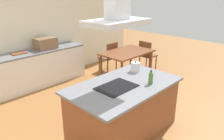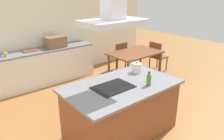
# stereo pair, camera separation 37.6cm
# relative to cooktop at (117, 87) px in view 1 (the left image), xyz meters

# --- Properties ---
(ground) EXTENTS (16.00, 16.00, 0.00)m
(ground) POSITION_rel_cooktop_xyz_m (0.18, 1.50, -0.91)
(ground) COLOR #936033
(wall_back) EXTENTS (7.20, 0.10, 2.70)m
(wall_back) POSITION_rel_cooktop_xyz_m (0.18, 3.25, 0.44)
(wall_back) COLOR silver
(wall_back) RESTS_ON ground
(kitchen_island) EXTENTS (1.85, 1.10, 0.90)m
(kitchen_island) POSITION_rel_cooktop_xyz_m (0.18, 0.00, -0.45)
(kitchen_island) COLOR brown
(kitchen_island) RESTS_ON ground
(cooktop) EXTENTS (0.60, 0.44, 0.01)m
(cooktop) POSITION_rel_cooktop_xyz_m (0.00, 0.00, 0.00)
(cooktop) COLOR black
(cooktop) RESTS_ON kitchen_island
(tea_kettle) EXTENTS (0.22, 0.17, 0.20)m
(tea_kettle) POSITION_rel_cooktop_xyz_m (0.75, 0.23, 0.08)
(tea_kettle) COLOR silver
(tea_kettle) RESTS_ON kitchen_island
(olive_oil_bottle) EXTENTS (0.07, 0.07, 0.23)m
(olive_oil_bottle) POSITION_rel_cooktop_xyz_m (0.48, -0.29, 0.09)
(olive_oil_bottle) COLOR #47722D
(olive_oil_bottle) RESTS_ON kitchen_island
(back_counter) EXTENTS (2.74, 0.62, 0.90)m
(back_counter) POSITION_rel_cooktop_xyz_m (0.04, 2.88, -0.46)
(back_counter) COLOR silver
(back_counter) RESTS_ON ground
(countertop_microwave) EXTENTS (0.50, 0.38, 0.28)m
(countertop_microwave) POSITION_rel_cooktop_xyz_m (0.44, 2.88, 0.13)
(countertop_microwave) COLOR brown
(countertop_microwave) RESTS_ON back_counter
(cutting_board) EXTENTS (0.34, 0.24, 0.02)m
(cutting_board) POSITION_rel_cooktop_xyz_m (-0.24, 2.93, 0.00)
(cutting_board) COLOR brown
(cutting_board) RESTS_ON back_counter
(dining_table) EXTENTS (1.40, 0.90, 0.75)m
(dining_table) POSITION_rel_cooktop_xyz_m (2.09, 1.57, -0.24)
(dining_table) COLOR brown
(dining_table) RESTS_ON ground
(chair_facing_back_wall) EXTENTS (0.42, 0.42, 0.89)m
(chair_facing_back_wall) POSITION_rel_cooktop_xyz_m (2.09, 2.23, -0.40)
(chair_facing_back_wall) COLOR brown
(chair_facing_back_wall) RESTS_ON ground
(chair_at_right_end) EXTENTS (0.42, 0.42, 0.89)m
(chair_at_right_end) POSITION_rel_cooktop_xyz_m (3.01, 1.57, -0.40)
(chair_at_right_end) COLOR brown
(chair_at_right_end) RESTS_ON ground
(range_hood) EXTENTS (0.90, 0.55, 0.78)m
(range_hood) POSITION_rel_cooktop_xyz_m (0.00, 0.00, 1.20)
(range_hood) COLOR #ADADB2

